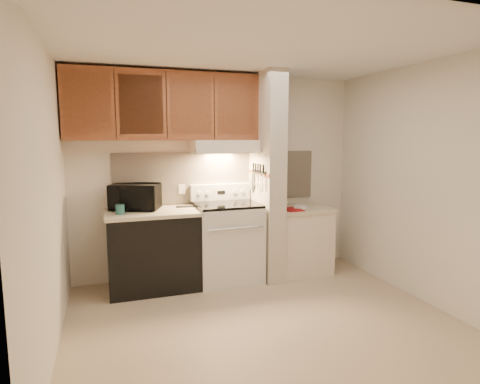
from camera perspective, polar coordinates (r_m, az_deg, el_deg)
name	(u,v)px	position (r m, az deg, el deg)	size (l,w,h in m)	color
floor	(262,320)	(4.03, 3.16, -17.69)	(3.60, 3.60, 0.00)	#C6AE8F
ceiling	(264,49)	(3.72, 3.47, 19.65)	(3.60, 3.60, 0.00)	white
wall_back	(219,176)	(5.09, -3.01, 2.33)	(3.60, 0.02, 2.50)	silver
wall_left	(47,201)	(3.44, -25.74, -1.10)	(0.02, 3.00, 2.50)	silver
wall_right	(421,183)	(4.65, 24.36, 1.12)	(0.02, 3.00, 2.50)	silver
backsplash	(219,177)	(5.08, -2.97, 2.15)	(2.60, 0.02, 0.63)	beige
range_body	(227,243)	(4.90, -1.85, -7.27)	(0.76, 0.65, 0.92)	silver
oven_window	(235,247)	(4.60, -0.70, -7.77)	(0.50, 0.01, 0.30)	black
oven_handle	(236,228)	(4.51, -0.55, -5.20)	(0.02, 0.02, 0.65)	silver
cooktop	(227,205)	(4.80, -1.87, -1.79)	(0.74, 0.64, 0.03)	black
range_backguard	(220,192)	(5.05, -2.81, 0.01)	(0.76, 0.08, 0.20)	silver
range_display	(221,192)	(5.01, -2.68, -0.05)	(0.10, 0.01, 0.04)	black
range_knob_left_outer	(199,193)	(4.94, -5.80, -0.20)	(0.05, 0.05, 0.02)	silver
range_knob_left_inner	(207,193)	(4.96, -4.67, -0.15)	(0.05, 0.05, 0.02)	silver
range_knob_right_inner	(235,192)	(5.06, -0.71, 0.03)	(0.05, 0.05, 0.02)	silver
range_knob_right_outer	(243,191)	(5.09, 0.36, 0.08)	(0.05, 0.05, 0.02)	silver
dishwasher_front	(153,251)	(4.75, -12.21, -8.26)	(1.00, 0.63, 0.87)	black
left_countertop	(152,212)	(4.64, -12.37, -2.86)	(1.04, 0.67, 0.04)	beige
spoon_rest	(185,207)	(4.80, -7.78, -2.06)	(0.22, 0.07, 0.01)	black
teal_jar	(120,209)	(4.51, -16.68, -2.38)	(0.10, 0.10, 0.11)	#276663
outlet	(182,189)	(4.97, -8.26, 0.39)	(0.08, 0.01, 0.12)	#EFDFCA
microwave	(135,197)	(4.74, -14.68, -0.66)	(0.53, 0.36, 0.30)	black
partition_pillar	(267,177)	(4.92, 3.82, 2.14)	(0.22, 0.70, 2.50)	beige
pillar_trim	(258,173)	(4.87, 2.57, 2.68)	(0.01, 0.70, 0.04)	brown
knife_strip	(259,172)	(4.82, 2.72, 2.87)	(0.02, 0.42, 0.04)	black
knife_blade_a	(263,182)	(4.67, 3.35, 1.46)	(0.01, 0.04, 0.16)	silver
knife_handle_a	(263,169)	(4.66, 3.36, 3.30)	(0.02, 0.02, 0.10)	black
knife_blade_b	(260,182)	(4.77, 2.87, 1.48)	(0.01, 0.04, 0.18)	silver
knife_handle_b	(260,168)	(4.75, 2.90, 3.39)	(0.02, 0.02, 0.10)	black
knife_blade_c	(258,182)	(4.83, 2.59, 1.44)	(0.01, 0.04, 0.20)	silver
knife_handle_c	(258,168)	(4.82, 2.57, 3.46)	(0.02, 0.02, 0.10)	black
knife_blade_d	(255,180)	(4.91, 2.22, 1.78)	(0.01, 0.04, 0.16)	silver
knife_handle_d	(256,167)	(4.89, 2.24, 3.53)	(0.02, 0.02, 0.10)	black
knife_blade_e	(253,180)	(4.98, 1.92, 1.75)	(0.01, 0.04, 0.18)	silver
knife_handle_e	(253,167)	(4.96, 1.93, 3.59)	(0.02, 0.02, 0.10)	black
oven_mitt	(252,181)	(5.04, 1.69, 1.53)	(0.03, 0.09, 0.21)	slate
right_cab_base	(299,241)	(5.26, 8.41, -6.91)	(0.70, 0.60, 0.81)	#EFDFCA
right_countertop	(300,209)	(5.17, 8.50, -2.35)	(0.74, 0.64, 0.04)	beige
red_folder	(292,210)	(4.96, 7.44, -2.48)	(0.21, 0.29, 0.01)	#A41114
white_box	(300,207)	(5.05, 8.52, -2.13)	(0.15, 0.10, 0.04)	white
range_hood	(224,146)	(4.85, -2.34, 6.51)	(0.78, 0.44, 0.15)	#EFDFCA
hood_lip	(229,151)	(4.65, -1.61, 5.90)	(0.78, 0.04, 0.06)	#EFDFCA
upper_cabinets	(164,106)	(4.76, -10.70, 11.89)	(2.18, 0.33, 0.77)	brown
cab_door_a	(88,103)	(4.56, -20.86, 11.71)	(0.46, 0.01, 0.63)	brown
cab_gap_a	(115,104)	(4.55, -17.36, 11.87)	(0.01, 0.01, 0.73)	black
cab_door_b	(141,105)	(4.57, -13.87, 11.98)	(0.46, 0.01, 0.63)	brown
cab_gap_b	(166,105)	(4.60, -10.41, 12.04)	(0.01, 0.01, 0.73)	black
cab_door_c	(191,106)	(4.65, -7.02, 12.07)	(0.46, 0.01, 0.63)	brown
cab_gap_c	(214,106)	(4.71, -3.70, 12.05)	(0.01, 0.01, 0.73)	black
cab_door_d	(237,107)	(4.79, -0.48, 12.00)	(0.46, 0.01, 0.63)	brown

